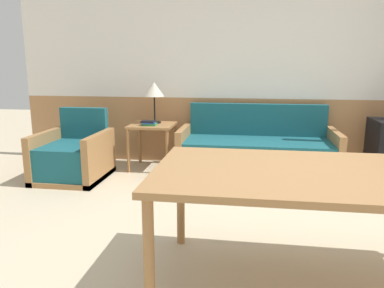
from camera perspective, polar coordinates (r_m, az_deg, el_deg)
ground_plane at (r=2.87m, az=16.31°, el=-16.85°), size 16.00×16.00×0.00m
wall_back at (r=5.14m, az=13.41°, el=11.60°), size 7.20×0.06×2.70m
couch at (r=4.78m, az=9.83°, el=-1.40°), size 1.94×0.80×0.85m
armchair at (r=4.74m, az=-17.61°, el=-2.00°), size 0.76×0.84×0.82m
side_table at (r=4.95m, az=-6.06°, el=1.93°), size 0.57×0.57×0.59m
table_lamp at (r=4.98m, az=-5.79°, el=8.08°), size 0.27×0.27×0.54m
book_stack at (r=4.84m, az=-6.57°, el=3.18°), size 0.19×0.15×0.06m
dining_table at (r=2.34m, az=19.47°, el=-5.40°), size 2.00×1.04×0.75m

